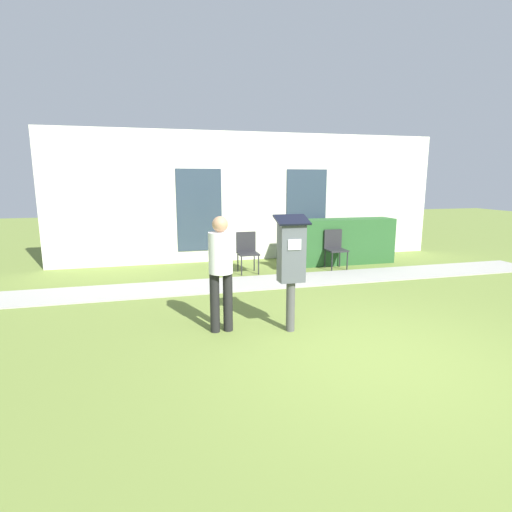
% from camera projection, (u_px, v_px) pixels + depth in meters
% --- Properties ---
extents(ground_plane, '(40.00, 40.00, 0.00)m').
position_uv_depth(ground_plane, '(386.00, 361.00, 4.59)').
color(ground_plane, olive).
extents(sidewalk, '(12.00, 1.10, 0.02)m').
position_uv_depth(sidewalk, '(283.00, 281.00, 8.14)').
color(sidewalk, '#A3A099').
rests_on(sidewalk, ground).
extents(building_facade, '(10.00, 0.26, 3.20)m').
position_uv_depth(building_facade, '(253.00, 197.00, 10.18)').
color(building_facade, silver).
rests_on(building_facade, ground).
extents(parking_meter, '(0.44, 0.31, 1.59)m').
position_uv_depth(parking_meter, '(291.00, 258.00, 5.31)').
color(parking_meter, '#4C4C4C').
rests_on(parking_meter, ground).
extents(person_standing, '(0.32, 0.32, 1.58)m').
position_uv_depth(person_standing, '(221.00, 265.00, 5.31)').
color(person_standing, black).
rests_on(person_standing, ground).
extents(outdoor_chair_left, '(0.44, 0.44, 0.90)m').
position_uv_depth(outdoor_chair_left, '(247.00, 249.00, 8.85)').
color(outdoor_chair_left, '#262628').
rests_on(outdoor_chair_left, ground).
extents(outdoor_chair_middle, '(0.44, 0.44, 0.90)m').
position_uv_depth(outdoor_chair_middle, '(292.00, 247.00, 9.08)').
color(outdoor_chair_middle, '#262628').
rests_on(outdoor_chair_middle, ground).
extents(outdoor_chair_right, '(0.44, 0.44, 0.90)m').
position_uv_depth(outdoor_chair_right, '(335.00, 246.00, 9.27)').
color(outdoor_chair_right, '#262628').
rests_on(outdoor_chair_right, ground).
extents(hedge_row, '(2.57, 0.60, 1.10)m').
position_uv_depth(hedge_row, '(342.00, 241.00, 9.79)').
color(hedge_row, '#285628').
rests_on(hedge_row, ground).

